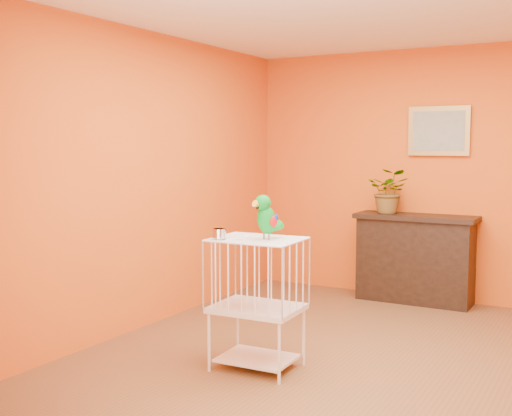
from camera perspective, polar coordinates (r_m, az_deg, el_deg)
The scene contains 8 objects.
ground at distance 4.96m, azimuth 9.15°, elevation -13.37°, with size 4.50×4.50×0.00m, color brown.
room_shell at distance 4.69m, azimuth 9.45°, elevation 5.26°, with size 4.50×4.50×4.50m.
console_cabinet at distance 6.78m, azimuth 13.93°, elevation -4.37°, with size 1.21×0.44×0.90m.
potted_plant at distance 6.73m, azimuth 11.63°, elevation 1.02°, with size 0.42×0.46×0.36m, color #26722D.
framed_picture at distance 6.82m, azimuth 15.94°, elevation 6.60°, with size 0.62×0.04×0.50m.
birdcage at distance 4.63m, azimuth 0.09°, elevation -8.32°, with size 0.63×0.50×0.94m.
feed_cup at distance 4.52m, azimuth -3.31°, elevation -2.28°, with size 0.10×0.10×0.07m, color silver.
parrot at distance 4.51m, azimuth 0.91°, elevation -0.75°, with size 0.17×0.29×0.32m.
Camera 1 is at (1.61, -4.40, 1.60)m, focal length 45.00 mm.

